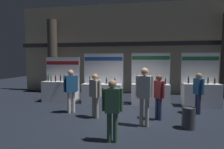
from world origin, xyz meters
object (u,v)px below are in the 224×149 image
Objects in this scene: visitor_0 at (159,94)px; visitor_2 at (71,87)px; visitor_1 at (95,92)px; visitor_4 at (144,91)px; exhibitor_booth_2 at (150,92)px; exhibitor_booth_0 at (61,90)px; trash_bin at (189,118)px; exhibitor_booth_3 at (201,93)px; visitor_3 at (112,106)px; visitor_6 at (198,90)px; exhibitor_booth_1 at (102,91)px.

visitor_2 is at bearing 43.39° from visitor_0.
visitor_4 reaches higher than visitor_1.
exhibitor_booth_2 is 3.72m from visitor_2.
exhibitor_booth_0 is 5.08m from visitor_0.
visitor_1 is at bearing 169.90° from trash_bin.
visitor_4 is at bearing 125.58° from visitor_2.
exhibitor_booth_2 is at bearing 178.91° from exhibitor_booth_3.
visitor_3 is at bearing 97.14° from visitor_2.
visitor_2 reaches higher than visitor_1.
visitor_6 is at bearing -100.03° from visitor_0.
exhibitor_booth_2 reaches higher than visitor_4.
trash_bin is 0.38× the size of visitor_2.
visitor_0 is (4.63, -2.08, 0.32)m from exhibitor_booth_0.
exhibitor_booth_1 reaches higher than visitor_1.
visitor_2 is 3.02m from visitor_4.
visitor_0 is 0.99× the size of visitor_1.
trash_bin is 2.56m from visitor_3.
visitor_3 is 1.50m from visitor_4.
exhibitor_booth_2 is 2.18m from visitor_6.
exhibitor_booth_2 is 4.37m from visitor_3.
exhibitor_booth_2 reaches higher than exhibitor_booth_1.
visitor_4 is at bearing -70.68° from visitor_6.
visitor_4 is at bearing -178.90° from trash_bin.
trash_bin is (1.01, -2.93, -0.28)m from exhibitor_booth_2.
exhibitor_booth_1 is at bearing -150.19° from visitor_2.
visitor_4 is at bearing 13.20° from visitor_1.
visitor_6 is (4.05, -1.11, 0.35)m from exhibitor_booth_1.
visitor_4 is at bearing -96.13° from exhibitor_booth_2.
visitor_6 is (6.20, -1.11, 0.34)m from exhibitor_booth_0.
exhibitor_booth_0 is 5.26m from visitor_3.
exhibitor_booth_3 reaches higher than visitor_4.
exhibitor_booth_0 is at bearing 152.96° from trash_bin.
exhibitor_booth_3 is at bearing 0.86° from exhibitor_booth_0.
exhibitor_booth_2 is 2.25m from visitor_0.
visitor_4 is (4.13, -2.81, 0.52)m from exhibitor_booth_0.
exhibitor_booth_2 is 1.53× the size of visitor_3.
exhibitor_booth_3 is 4.88m from visitor_1.
visitor_6 is (4.91, 0.67, -0.09)m from visitor_2.
visitor_3 is at bearing -50.74° from exhibitor_booth_0.
exhibitor_booth_1 is 4.22m from visitor_6.
visitor_3 and visitor_6 have the same top height.
exhibitor_booth_0 is 0.92× the size of exhibitor_booth_2.
visitor_4 is at bearing -34.24° from exhibitor_booth_0.
visitor_1 is at bearing -43.08° from exhibitor_booth_0.
exhibitor_booth_3 is 5.71m from visitor_2.
visitor_0 is 2.38m from visitor_3.
exhibitor_booth_2 reaches higher than trash_bin.
exhibitor_booth_2 is 3.72× the size of trash_bin.
exhibitor_booth_2 is 1.52× the size of visitor_1.
visitor_0 is at bearing -111.81° from visitor_4.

